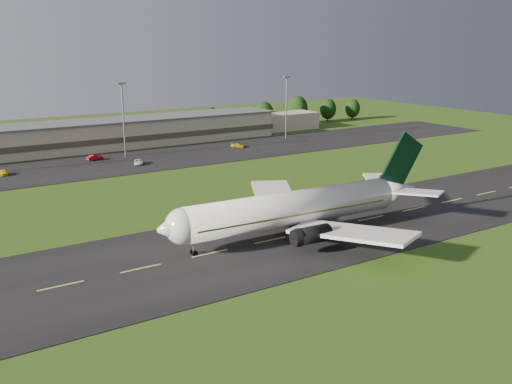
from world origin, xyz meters
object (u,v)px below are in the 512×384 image
service_vehicle_b (95,157)px  service_vehicle_d (238,145)px  light_mast_east (286,100)px  airliner (296,208)px  terminal (111,134)px  light_mast_centre (123,111)px  service_vehicle_a (4,172)px  service_vehicle_c (139,162)px

service_vehicle_b → service_vehicle_d: (42.38, -4.43, -0.09)m
light_mast_east → airliner: bearing=-124.5°
airliner → terminal: (1.33, 96.23, -0.67)m
light_mast_centre → light_mast_east: 55.00m
service_vehicle_a → light_mast_centre: bearing=15.1°
service_vehicle_b → service_vehicle_d: service_vehicle_b is taller
terminal → light_mast_east: size_ratio=7.13×
light_mast_centre → service_vehicle_c: light_mast_centre is taller
service_vehicle_a → service_vehicle_b: bearing=16.9°
service_vehicle_a → service_vehicle_c: 32.31m
airliner → light_mast_centre: 80.45m
service_vehicle_b → airliner: bearing=176.4°
service_vehicle_a → service_vehicle_d: 66.31m
terminal → service_vehicle_a: terminal is taller
light_mast_centre → light_mast_east: same height
service_vehicle_b → service_vehicle_d: size_ratio=1.00×
service_vehicle_c → service_vehicle_d: (34.48, 7.14, -0.00)m
light_mast_centre → service_vehicle_b: (-9.04, -1.19, -11.92)m
airliner → service_vehicle_d: bearing=68.8°
airliner → light_mast_centre: size_ratio=2.52×
airliner → terminal: size_ratio=0.35×
service_vehicle_a → service_vehicle_d: (66.29, 1.51, -0.02)m
terminal → service_vehicle_c: (-2.54, -28.94, -3.26)m
terminal → service_vehicle_b: 20.51m
terminal → service_vehicle_c: 29.23m
light_mast_centre → service_vehicle_c: size_ratio=4.46×
light_mast_east → service_vehicle_d: bearing=-165.5°
airliner → service_vehicle_b: size_ratio=11.70×
terminal → light_mast_east: light_mast_east is taller
terminal → service_vehicle_a: 41.64m
light_mast_centre → service_vehicle_a: size_ratio=5.32×
light_mast_east → service_vehicle_a: (-87.95, -7.13, -11.99)m
terminal → airliner: bearing=-90.8°
service_vehicle_d → light_mast_east: bearing=-27.8°
service_vehicle_d → light_mast_centre: bearing=128.1°
service_vehicle_b → service_vehicle_c: 14.01m
light_mast_east → service_vehicle_a: size_ratio=5.32×
light_mast_centre → service_vehicle_b: 15.00m
service_vehicle_d → terminal: bearing=103.4°
airliner → light_mast_east: size_ratio=2.52×
terminal → light_mast_centre: bearing=-95.0°
light_mast_east → service_vehicle_c: size_ratio=4.46×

